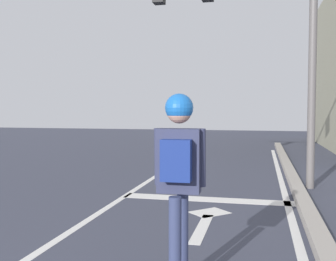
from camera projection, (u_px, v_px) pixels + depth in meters
The scene contains 8 objects.
lane_line_center at pixel (108, 207), 6.73m from camera, with size 0.12×20.00×0.01m, color silver.
lane_line_curbside at pixel (291, 217), 6.07m from camera, with size 0.12×20.00×0.01m, color silver.
stop_bar at pixel (207, 199), 7.28m from camera, with size 3.09×0.40×0.01m, color silver.
lane_arrow_stem at pixel (202, 228), 5.54m from camera, with size 0.16×1.40×0.01m, color silver.
lane_arrow_head at pixel (210, 212), 6.36m from camera, with size 0.56×0.44×0.01m, color silver.
curb_strip at pixel (309, 214), 6.01m from camera, with size 0.24×24.00×0.14m, color #9E968D.
skater at pixel (179, 163), 3.58m from camera, with size 0.47×0.62×1.70m.
traffic_signal_mast at pixel (248, 14), 8.39m from camera, with size 4.37×0.34×4.86m.
Camera 1 is at (2.63, -0.25, 1.65)m, focal length 43.03 mm.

